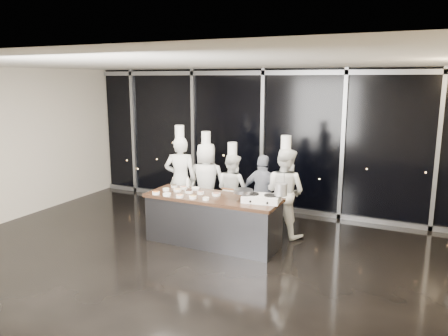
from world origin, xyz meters
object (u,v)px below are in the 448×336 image
object	(u,v)px
chef_right	(285,192)
chef_center	(232,189)
demo_counter	(213,220)
stove	(261,198)
stock_pot	(281,189)
chef_left	(206,181)
guest	(263,194)
frying_pan	(243,191)
chef_far_left	(181,179)

from	to	relation	value
chef_right	chef_center	bearing A→B (deg)	7.60
demo_counter	chef_right	bearing A→B (deg)	43.50
demo_counter	stove	distance (m)	1.06
demo_counter	chef_center	world-z (taller)	chef_center
stock_pot	chef_right	size ratio (longest dim) A/B	0.11
chef_left	guest	distance (m)	1.35
stove	chef_left	bearing A→B (deg)	137.92
demo_counter	chef_right	xyz separation A→B (m)	(1.03, 0.98, 0.41)
chef_left	chef_right	world-z (taller)	chef_right
stock_pot	chef_center	bearing A→B (deg)	142.68
frying_pan	guest	size ratio (longest dim) A/B	0.39
demo_counter	stove	world-z (taller)	stove
frying_pan	chef_center	bearing A→B (deg)	114.19
chef_far_left	guest	size ratio (longest dim) A/B	1.33
stove	frying_pan	distance (m)	0.34
demo_counter	guest	bearing A→B (deg)	58.17
stock_pot	chef_right	xyz separation A→B (m)	(-0.22, 0.91, -0.28)
demo_counter	chef_far_left	bearing A→B (deg)	144.57
frying_pan	guest	distance (m)	1.05
stock_pot	chef_left	bearing A→B (deg)	151.67
chef_right	stove	bearing A→B (deg)	98.20
demo_counter	chef_center	size ratio (longest dim) A/B	1.43
demo_counter	chef_center	bearing A→B (deg)	96.35
stock_pot	chef_right	world-z (taller)	chef_right
stove	chef_left	distance (m)	2.01
demo_counter	chef_left	world-z (taller)	chef_left
guest	chef_center	bearing A→B (deg)	-7.51
chef_far_left	chef_left	xyz separation A→B (m)	(0.45, 0.30, -0.07)
chef_center	demo_counter	bearing A→B (deg)	116.08
chef_center	chef_right	distance (m)	1.17
stock_pot	chef_center	size ratio (longest dim) A/B	0.12
chef_right	chef_far_left	bearing A→B (deg)	18.16
chef_far_left	stove	bearing A→B (deg)	135.52
frying_pan	guest	bearing A→B (deg)	81.90
guest	chef_right	bearing A→B (deg)	-175.06
chef_right	guest	bearing A→B (deg)	15.50
stock_pot	chef_center	world-z (taller)	chef_center
demo_counter	chef_right	distance (m)	1.48
demo_counter	stock_pot	xyz separation A→B (m)	(1.25, 0.07, 0.69)
chef_center	chef_far_left	bearing A→B (deg)	34.58
frying_pan	stove	bearing A→B (deg)	1.37
frying_pan	chef_far_left	size ratio (longest dim) A/B	0.29
chef_right	frying_pan	bearing A→B (deg)	81.55
frying_pan	chef_far_left	world-z (taller)	chef_far_left
chef_far_left	chef_center	world-z (taller)	chef_far_left
chef_far_left	chef_right	size ratio (longest dim) A/B	1.05
stock_pot	chef_far_left	world-z (taller)	chef_far_left
chef_far_left	demo_counter	bearing A→B (deg)	121.38
guest	stock_pot	bearing A→B (deg)	129.73
chef_left	chef_right	xyz separation A→B (m)	(1.77, -0.16, 0.01)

